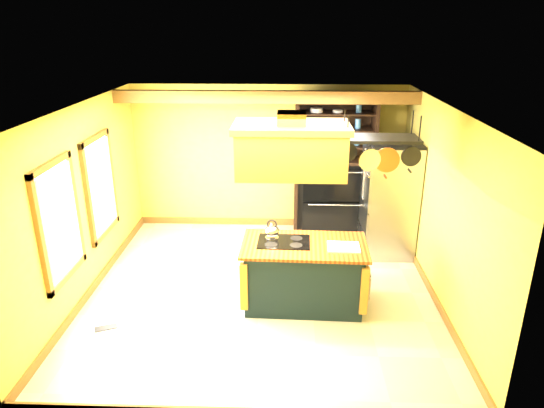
# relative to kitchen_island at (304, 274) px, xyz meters

# --- Properties ---
(floor) EXTENTS (5.00, 5.00, 0.00)m
(floor) POSITION_rel_kitchen_island_xyz_m (-0.61, 0.33, -0.47)
(floor) COLOR beige
(floor) RESTS_ON ground
(ceiling) EXTENTS (5.00, 5.00, 0.00)m
(ceiling) POSITION_rel_kitchen_island_xyz_m (-0.61, 0.33, 2.23)
(ceiling) COLOR white
(ceiling) RESTS_ON wall_back
(wall_back) EXTENTS (5.00, 0.02, 2.70)m
(wall_back) POSITION_rel_kitchen_island_xyz_m (-0.61, 2.83, 0.88)
(wall_back) COLOR gold
(wall_back) RESTS_ON floor
(wall_front) EXTENTS (5.00, 0.02, 2.70)m
(wall_front) POSITION_rel_kitchen_island_xyz_m (-0.61, -2.17, 0.88)
(wall_front) COLOR gold
(wall_front) RESTS_ON floor
(wall_left) EXTENTS (0.02, 5.00, 2.70)m
(wall_left) POSITION_rel_kitchen_island_xyz_m (-3.11, 0.33, 0.88)
(wall_left) COLOR gold
(wall_left) RESTS_ON floor
(wall_right) EXTENTS (0.02, 5.00, 2.70)m
(wall_right) POSITION_rel_kitchen_island_xyz_m (1.89, 0.33, 0.88)
(wall_right) COLOR gold
(wall_right) RESTS_ON floor
(ceiling_beam) EXTENTS (5.00, 0.15, 0.20)m
(ceiling_beam) POSITION_rel_kitchen_island_xyz_m (-0.61, 2.03, 2.12)
(ceiling_beam) COLOR olive
(ceiling_beam) RESTS_ON ceiling
(window_near) EXTENTS (0.06, 1.06, 1.56)m
(window_near) POSITION_rel_kitchen_island_xyz_m (-3.07, -0.47, 0.93)
(window_near) COLOR olive
(window_near) RESTS_ON wall_left
(window_far) EXTENTS (0.06, 1.06, 1.56)m
(window_far) POSITION_rel_kitchen_island_xyz_m (-3.07, 0.93, 0.93)
(window_far) COLOR olive
(window_far) RESTS_ON wall_left
(kitchen_island) EXTENTS (1.73, 1.00, 1.11)m
(kitchen_island) POSITION_rel_kitchen_island_xyz_m (0.00, 0.00, 0.00)
(kitchen_island) COLOR black
(kitchen_island) RESTS_ON floor
(range_hood) EXTENTS (1.45, 0.82, 0.80)m
(range_hood) POSITION_rel_kitchen_island_xyz_m (-0.20, -0.00, 1.78)
(range_hood) COLOR #BE852F
(range_hood) RESTS_ON ceiling
(pot_rack) EXTENTS (1.01, 0.48, 0.78)m
(pot_rack) POSITION_rel_kitchen_island_xyz_m (0.91, 0.00, 1.82)
(pot_rack) COLOR black
(pot_rack) RESTS_ON ceiling
(refrigerator) EXTENTS (0.82, 0.97, 1.91)m
(refrigerator) POSITION_rel_kitchen_island_xyz_m (1.46, 1.77, 0.46)
(refrigerator) COLOR #989CA1
(refrigerator) RESTS_ON floor
(hutch) EXTENTS (1.41, 0.64, 2.50)m
(hutch) POSITION_rel_kitchen_island_xyz_m (0.59, 2.56, 0.48)
(hutch) COLOR black
(hutch) RESTS_ON floor
(floor_register) EXTENTS (0.30, 0.22, 0.01)m
(floor_register) POSITION_rel_kitchen_island_xyz_m (-2.58, -0.69, -0.46)
(floor_register) COLOR black
(floor_register) RESTS_ON floor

